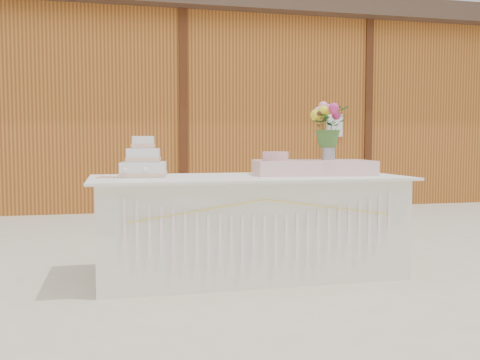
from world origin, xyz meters
name	(u,v)px	position (x,y,z in m)	size (l,w,h in m)	color
ground	(249,274)	(0.00, 0.00, 0.00)	(80.00, 80.00, 0.00)	beige
barn	(169,108)	(-0.01, 5.99, 1.68)	(12.60, 4.60, 3.30)	#AD6824
cake_table	(249,225)	(0.00, 0.00, 0.39)	(2.40, 1.00, 0.77)	white
wedding_cake	(144,163)	(-0.79, 0.12, 0.87)	(0.38, 0.38, 0.31)	white
pink_cake_stand	(275,162)	(0.22, 0.03, 0.87)	(0.26, 0.26, 0.19)	white
satin_runner	(312,167)	(0.55, 0.07, 0.83)	(0.93, 0.54, 0.12)	beige
flower_vase	(328,151)	(0.71, 0.14, 0.96)	(0.11, 0.11, 0.15)	#A7A7AC
bouquet	(329,121)	(0.71, 0.14, 1.21)	(0.31, 0.27, 0.34)	#386227
loose_flowers	(108,177)	(-1.06, 0.05, 0.78)	(0.12, 0.29, 0.02)	pink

